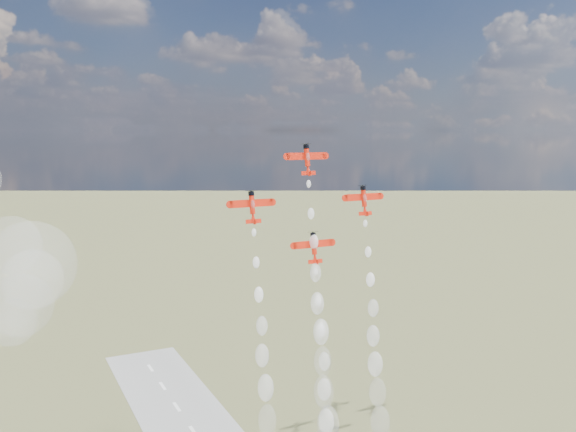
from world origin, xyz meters
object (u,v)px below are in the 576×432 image
at_px(plane_lead, 307,159).
at_px(plane_slot, 314,247).
at_px(plane_right, 364,200).
at_px(plane_left, 252,206).

relative_size(plane_lead, plane_slot, 1.00).
height_order(plane_lead, plane_right, plane_lead).
bearing_deg(plane_left, plane_lead, 7.00).
height_order(plane_left, plane_slot, plane_left).
relative_size(plane_left, plane_slot, 1.00).
xyz_separation_m(plane_right, plane_slot, (-15.14, -1.86, -10.43)).
bearing_deg(plane_right, plane_lead, 173.00).
xyz_separation_m(plane_left, plane_slot, (15.14, -1.86, -10.43)).
bearing_deg(plane_left, plane_right, 0.00).
relative_size(plane_lead, plane_left, 1.00).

